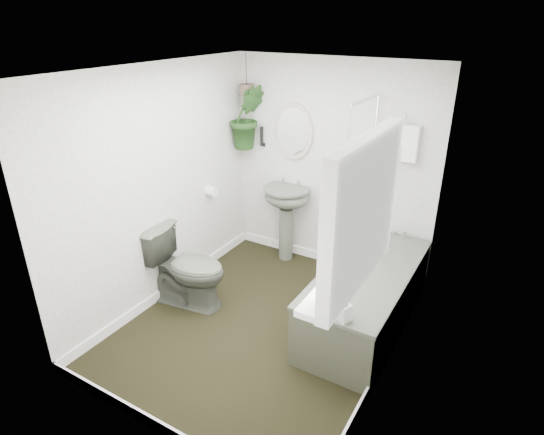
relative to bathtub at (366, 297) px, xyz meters
The scene contains 22 objects.
floor 0.99m from the bathtub, 147.99° to the right, with size 2.30×2.80×0.02m, color black.
ceiling 2.23m from the bathtub, 147.99° to the right, with size 2.30×2.80×0.02m, color white.
wall_back 1.49m from the bathtub, 131.32° to the left, with size 2.30×0.02×2.30m, color silver.
wall_front 2.24m from the bathtub, 112.73° to the right, with size 2.30×0.02×2.30m, color silver.
wall_left 2.20m from the bathtub, 165.69° to the right, with size 0.02×2.80×2.30m, color silver.
wall_right 1.06m from the bathtub, 54.25° to the right, with size 0.02×2.80×2.30m, color silver.
skirting 0.97m from the bathtub, 147.99° to the right, with size 2.30×2.80×0.10m, color white.
bathtub is the anchor object (origin of this frame).
bath_screen 1.15m from the bathtub, 123.96° to the left, with size 0.04×0.72×1.40m, color silver, non-canonical shape.
shower_box 1.51m from the bathtub, 90.00° to the left, with size 0.20×0.10×0.35m, color white.
oval_mirror 1.95m from the bathtub, 145.16° to the left, with size 0.46×0.03×0.62m, color #B4AE9D.
wall_sconce 2.17m from the bathtub, 152.47° to the left, with size 0.04×0.04×0.22m, color black.
toilet_roll_holder 2.01m from the bathtub, behind, with size 0.11×0.11×0.11m, color white.
window_recess 1.84m from the bathtub, 76.41° to the right, with size 0.08×1.00×0.90m, color white.
window_sill 1.54m from the bathtub, 79.61° to the right, with size 0.18×1.00×0.04m, color white.
window_blinds 1.83m from the bathtub, 78.46° to the right, with size 0.01×0.86×0.76m, color white.
toilet 1.75m from the bathtub, 161.13° to the right, with size 0.45×0.79×0.81m, color #4E5348.
pedestal_sink 1.46m from the bathtub, 149.52° to the left, with size 0.53×0.45×0.90m, color #4E5348, non-canonical shape.
sill_plant 1.76m from the bathtub, 81.08° to the right, with size 0.19×0.17×0.21m, color black.
hanging_plant 2.34m from the bathtub, 157.04° to the left, with size 0.39×0.32×0.71m, color black.
soap_bottle 0.89m from the bathtub, 83.99° to the right, with size 0.09×0.09×0.21m, color #343030.
hanging_pot 2.52m from the bathtub, 157.04° to the left, with size 0.16×0.16×0.12m, color brown.
Camera 1 is at (1.84, -2.96, 2.68)m, focal length 30.00 mm.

